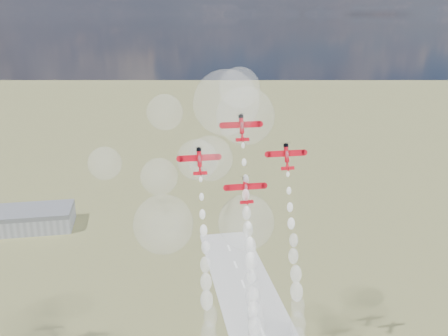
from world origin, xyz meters
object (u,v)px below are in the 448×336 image
Objects in this scene: plane_right at (287,156)px; plane_slot at (246,189)px; hangar at (33,219)px; plane_lead at (242,127)px; plane_left at (199,160)px.

plane_slot is at bearing -165.56° from plane_right.
plane_lead is (102.59, -162.18, 93.40)m from hangar.
plane_lead is 16.35m from plane_left.
plane_right is at bearing 14.44° from plane_slot.
plane_slot is (0.00, -6.90, -17.44)m from plane_lead.
hangar is at bearing 118.30° from plane_left.
plane_right is (13.40, -3.45, -8.72)m from plane_lead.
plane_lead is at bearing 14.44° from plane_left.
plane_right is at bearing -14.44° from plane_lead.
plane_left is (89.19, -165.63, 84.68)m from hangar.
plane_slot is at bearing -90.00° from plane_lead.
plane_slot is (-13.40, -3.45, -8.72)m from plane_right.
hangar is at bearing 122.32° from plane_lead.
plane_left is at bearing 165.56° from plane_slot.
plane_right reaches higher than plane_slot.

